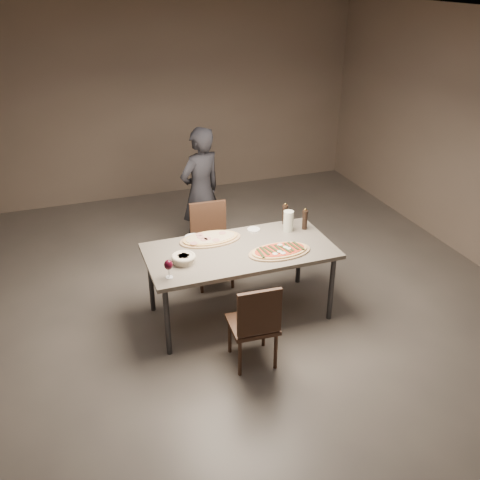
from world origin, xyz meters
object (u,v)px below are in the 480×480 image
object	(u,v)px
dining_table	(240,254)
chair_far	(211,239)
zucchini_pizza	(280,251)
carafe	(288,221)
ham_pizza	(210,239)
pepper_mill_left	(285,214)
chair_near	(255,322)
bread_basket	(184,258)
diner	(201,192)

from	to	relation	value
dining_table	chair_far	size ratio (longest dim) A/B	2.01
zucchini_pizza	carafe	xyz separation A→B (m)	(0.27, 0.40, 0.09)
zucchini_pizza	ham_pizza	xyz separation A→B (m)	(-0.54, 0.47, -0.00)
dining_table	zucchini_pizza	bearing A→B (deg)	-29.45
carafe	chair_far	xyz separation A→B (m)	(-0.67, 0.55, -0.35)
dining_table	pepper_mill_left	distance (m)	0.76
chair_near	ham_pizza	bearing A→B (deg)	97.02
bread_basket	chair_far	bearing A→B (deg)	58.95
chair_near	chair_far	xyz separation A→B (m)	(0.07, 1.55, 0.03)
ham_pizza	bread_basket	xyz separation A→B (m)	(-0.36, -0.35, 0.03)
bread_basket	diner	bearing A→B (deg)	68.56
chair_near	chair_far	distance (m)	1.56
ham_pizza	pepper_mill_left	xyz separation A→B (m)	(0.85, 0.10, 0.10)
chair_near	chair_far	world-z (taller)	chair_far
bread_basket	ham_pizza	bearing A→B (deg)	44.24
bread_basket	diner	size ratio (longest dim) A/B	0.14
chair_far	diner	distance (m)	0.74
carafe	bread_basket	bearing A→B (deg)	-166.23
carafe	chair_near	size ratio (longest dim) A/B	0.26
pepper_mill_left	carafe	xyz separation A→B (m)	(-0.03, -0.16, -0.00)
zucchini_pizza	bread_basket	xyz separation A→B (m)	(-0.90, 0.12, 0.03)
bread_basket	pepper_mill_left	distance (m)	1.29
zucchini_pizza	ham_pizza	bearing A→B (deg)	127.82
diner	bread_basket	bearing A→B (deg)	44.91
dining_table	carafe	size ratio (longest dim) A/B	8.37
carafe	chair_near	distance (m)	1.31
zucchini_pizza	bread_basket	size ratio (longest dim) A/B	2.76
zucchini_pizza	carafe	world-z (taller)	carafe
ham_pizza	chair_far	bearing A→B (deg)	55.32
dining_table	pepper_mill_left	bearing A→B (deg)	30.87
chair_near	carafe	bearing A→B (deg)	56.68
carafe	chair_far	bearing A→B (deg)	140.44
carafe	chair_far	distance (m)	0.94
pepper_mill_left	chair_near	distance (m)	1.45
pepper_mill_left	diner	size ratio (longest dim) A/B	0.15
pepper_mill_left	chair_near	bearing A→B (deg)	-123.69
pepper_mill_left	diner	world-z (taller)	diner
chair_far	carafe	bearing A→B (deg)	143.53
diner	carafe	bearing A→B (deg)	91.43
carafe	ham_pizza	bearing A→B (deg)	175.61
bread_basket	chair_near	bearing A→B (deg)	-58.96
chair_far	bread_basket	bearing A→B (deg)	62.04
ham_pizza	carafe	xyz separation A→B (m)	(0.81, -0.06, 0.09)
bread_basket	carafe	distance (m)	1.21
pepper_mill_left	zucchini_pizza	bearing A→B (deg)	-118.16
pepper_mill_left	chair_far	xyz separation A→B (m)	(-0.70, 0.39, -0.36)
zucchini_pizza	pepper_mill_left	distance (m)	0.65
pepper_mill_left	carafe	distance (m)	0.17
zucchini_pizza	chair_near	bearing A→B (deg)	-139.89
dining_table	bread_basket	distance (m)	0.59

